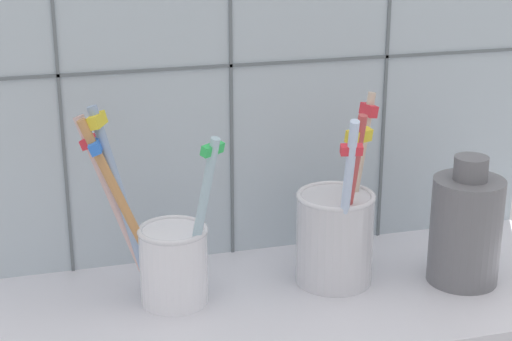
# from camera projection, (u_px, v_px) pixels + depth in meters

# --- Properties ---
(counter_slab) EXTENTS (0.64, 0.22, 0.02)m
(counter_slab) POSITION_uv_depth(u_px,v_px,m) (262.00, 310.00, 0.76)
(counter_slab) COLOR silver
(counter_slab) RESTS_ON ground
(tile_wall_back) EXTENTS (0.64, 0.02, 0.45)m
(tile_wall_back) POSITION_uv_depth(u_px,v_px,m) (228.00, 51.00, 0.80)
(tile_wall_back) COLOR #B2C1CC
(tile_wall_back) RESTS_ON ground
(toothbrush_cup_left) EXTENTS (0.12, 0.09, 0.18)m
(toothbrush_cup_left) POSITION_uv_depth(u_px,v_px,m) (167.00, 252.00, 0.74)
(toothbrush_cup_left) COLOR white
(toothbrush_cup_left) RESTS_ON counter_slab
(toothbrush_cup_right) EXTENTS (0.08, 0.10, 0.18)m
(toothbrush_cup_right) POSITION_uv_depth(u_px,v_px,m) (336.00, 233.00, 0.78)
(toothbrush_cup_right) COLOR silver
(toothbrush_cup_right) RESTS_ON counter_slab
(ceramic_vase) EXTENTS (0.07, 0.07, 0.12)m
(ceramic_vase) POSITION_uv_depth(u_px,v_px,m) (466.00, 228.00, 0.78)
(ceramic_vase) COLOR slate
(ceramic_vase) RESTS_ON counter_slab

